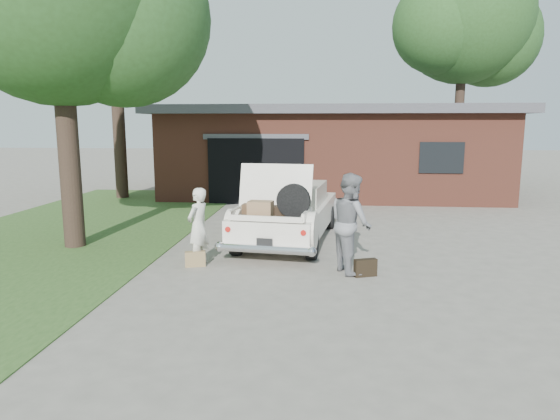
{
  "coord_description": "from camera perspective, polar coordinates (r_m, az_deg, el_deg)",
  "views": [
    {
      "loc": [
        0.85,
        -8.43,
        2.67
      ],
      "look_at": [
        0.0,
        0.6,
        1.1
      ],
      "focal_mm": 32.0,
      "sensor_mm": 36.0,
      "label": 1
    }
  ],
  "objects": [
    {
      "name": "woman_right",
      "position": [
        9.1,
        8.08,
        -1.46
      ],
      "size": [
        0.97,
        1.08,
        1.81
      ],
      "primitive_type": "imported",
      "rotation": [
        0.0,
        0.0,
        1.96
      ],
      "color": "slate",
      "rests_on": "ground"
    },
    {
      "name": "woman_left",
      "position": [
        9.63,
        -9.34,
        -1.86
      ],
      "size": [
        0.53,
        0.64,
        1.48
      ],
      "primitive_type": "imported",
      "rotation": [
        0.0,
        0.0,
        -1.96
      ],
      "color": "beige",
      "rests_on": "ground"
    },
    {
      "name": "tree_right",
      "position": [
        26.1,
        20.52,
        19.35
      ],
      "size": [
        7.08,
        6.16,
        10.66
      ],
      "color": "#38281E",
      "rests_on": "ground"
    },
    {
      "name": "grass_strip",
      "position": [
        13.35,
        -23.19,
        -2.48
      ],
      "size": [
        6.0,
        16.0,
        0.02
      ],
      "primitive_type": "cube",
      "color": "#2D4C1E",
      "rests_on": "ground"
    },
    {
      "name": "suitcase_right",
      "position": [
        9.01,
        9.74,
        -6.52
      ],
      "size": [
        0.43,
        0.26,
        0.31
      ],
      "primitive_type": "cube",
      "rotation": [
        0.0,
        0.0,
        0.36
      ],
      "color": "black",
      "rests_on": "ground"
    },
    {
      "name": "ground",
      "position": [
        8.89,
        -0.37,
        -7.67
      ],
      "size": [
        90.0,
        90.0,
        0.0
      ],
      "primitive_type": "plane",
      "color": "gray",
      "rests_on": "ground"
    },
    {
      "name": "sedan",
      "position": [
        11.43,
        0.94,
        -0.24
      ],
      "size": [
        2.3,
        4.75,
        1.87
      ],
      "rotation": [
        0.0,
        0.0,
        -0.12
      ],
      "color": "white",
      "rests_on": "ground"
    },
    {
      "name": "suitcase_left",
      "position": [
        9.61,
        -9.67,
        -5.54
      ],
      "size": [
        0.4,
        0.22,
        0.29
      ],
      "primitive_type": "cube",
      "rotation": [
        0.0,
        0.0,
        0.29
      ],
      "color": "#957A4B",
      "rests_on": "ground"
    },
    {
      "name": "house",
      "position": [
        19.93,
        5.79,
        6.91
      ],
      "size": [
        12.8,
        7.8,
        3.3
      ],
      "color": "brown",
      "rests_on": "ground"
    }
  ]
}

